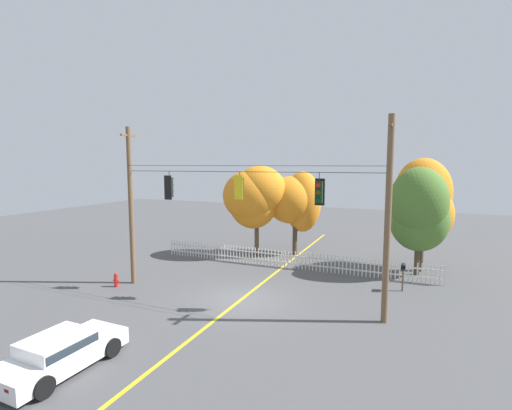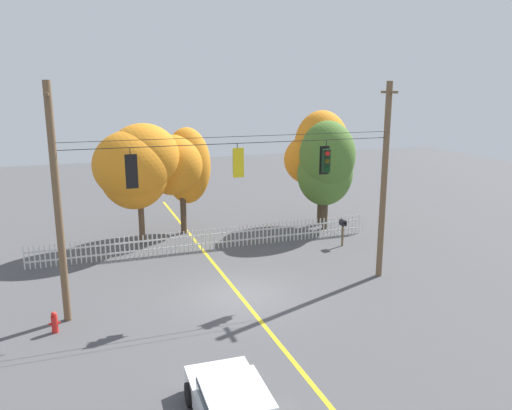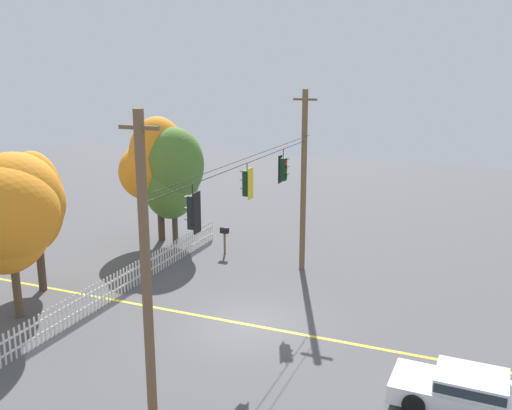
# 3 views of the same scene
# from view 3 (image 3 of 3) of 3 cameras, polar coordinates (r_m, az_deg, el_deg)

# --- Properties ---
(ground) EXTENTS (80.00, 80.00, 0.00)m
(ground) POSITION_cam_3_polar(r_m,az_deg,el_deg) (21.68, -0.80, -11.98)
(ground) COLOR #4C4C4F
(lane_centerline_stripe) EXTENTS (0.16, 36.00, 0.01)m
(lane_centerline_stripe) POSITION_cam_3_polar(r_m,az_deg,el_deg) (21.68, -0.80, -11.97)
(lane_centerline_stripe) COLOR gold
(lane_centerline_stripe) RESTS_ON ground
(signal_support_span) EXTENTS (13.33, 1.10, 8.46)m
(signal_support_span) POSITION_cam_3_polar(r_m,az_deg,el_deg) (20.18, -0.84, -0.87)
(signal_support_span) COLOR brown
(signal_support_span) RESTS_ON ground
(traffic_signal_northbound_secondary) EXTENTS (0.43, 0.38, 1.44)m
(traffic_signal_northbound_secondary) POSITION_cam_3_polar(r_m,az_deg,el_deg) (16.44, -6.34, -0.72)
(traffic_signal_northbound_secondary) COLOR black
(traffic_signal_westbound_side) EXTENTS (0.43, 0.38, 1.28)m
(traffic_signal_westbound_side) POSITION_cam_3_polar(r_m,az_deg,el_deg) (19.89, -0.88, 2.22)
(traffic_signal_westbound_side) COLOR black
(traffic_signal_eastbound_side) EXTENTS (0.43, 0.38, 1.43)m
(traffic_signal_eastbound_side) POSITION_cam_3_polar(r_m,az_deg,el_deg) (23.35, 2.73, 3.63)
(traffic_signal_eastbound_side) COLOR black
(white_picket_fence) EXTENTS (17.64, 0.06, 1.11)m
(white_picket_fence) POSITION_cam_3_polar(r_m,az_deg,el_deg) (24.62, -13.78, -7.75)
(white_picket_fence) COLOR silver
(white_picket_fence) RESTS_ON ground
(autumn_maple_near_fence) EXTENTS (4.48, 3.66, 6.40)m
(autumn_maple_near_fence) POSITION_cam_3_polar(r_m,az_deg,el_deg) (22.58, -23.71, -0.54)
(autumn_maple_near_fence) COLOR brown
(autumn_maple_near_fence) RESTS_ON ground
(autumn_maple_mid) EXTENTS (3.87, 3.14, 6.00)m
(autumn_maple_mid) POSITION_cam_3_polar(r_m,az_deg,el_deg) (25.46, -21.91, 0.20)
(autumn_maple_mid) COLOR #473828
(autumn_maple_mid) RESTS_ON ground
(autumn_oak_far_east) EXTENTS (3.36, 3.25, 6.36)m
(autumn_oak_far_east) POSITION_cam_3_polar(r_m,az_deg,el_deg) (30.50, -8.46, 3.01)
(autumn_oak_far_east) COLOR #473828
(autumn_oak_far_east) RESTS_ON ground
(autumn_maple_far_west) EXTENTS (3.90, 3.61, 6.87)m
(autumn_maple_far_west) POSITION_cam_3_polar(r_m,az_deg,el_deg) (31.09, -9.91, 3.82)
(autumn_maple_far_west) COLOR #473828
(autumn_maple_far_west) RESTS_ON ground
(parked_car) EXTENTS (2.02, 4.06, 1.15)m
(parked_car) POSITION_cam_3_polar(r_m,az_deg,el_deg) (17.64, 20.47, -17.16)
(parked_car) COLOR white
(parked_car) RESTS_ON ground
(roadside_mailbox) EXTENTS (0.25, 0.44, 1.44)m
(roadside_mailbox) POSITION_cam_3_polar(r_m,az_deg,el_deg) (29.02, -3.20, -2.77)
(roadside_mailbox) COLOR brown
(roadside_mailbox) RESTS_ON ground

